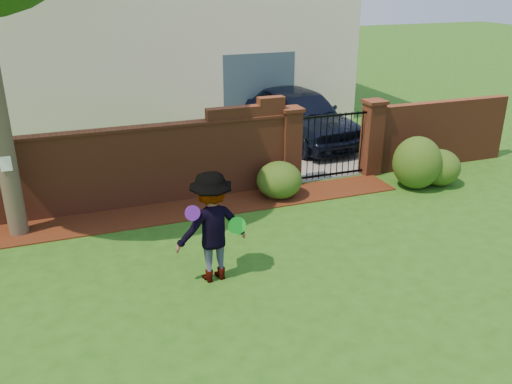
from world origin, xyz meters
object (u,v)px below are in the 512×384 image
object	(u,v)px
frisbee_purple	(193,213)
frisbee_green	(237,226)
man	(212,228)
car	(305,117)

from	to	relation	value
frisbee_purple	frisbee_green	bearing A→B (deg)	1.73
man	frisbee_purple	xyz separation A→B (m)	(-0.35, -0.16, 0.38)
frisbee_purple	frisbee_green	world-z (taller)	frisbee_purple
man	frisbee_purple	bearing A→B (deg)	19.52
frisbee_green	car	bearing A→B (deg)	57.02
car	frisbee_green	xyz separation A→B (m)	(-4.29, -6.60, 0.17)
car	frisbee_green	size ratio (longest dim) A/B	16.17
frisbee_green	frisbee_purple	bearing A→B (deg)	-178.27
man	frisbee_green	world-z (taller)	man
man	frisbee_purple	distance (m)	0.54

